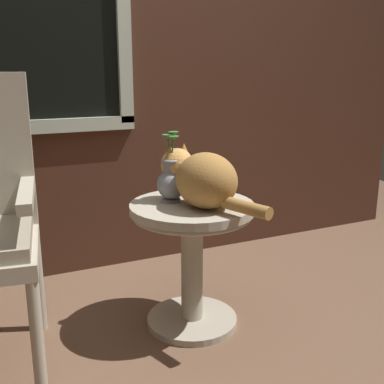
# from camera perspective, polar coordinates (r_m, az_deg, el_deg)

# --- Properties ---
(ground_plane) EXTENTS (6.00, 6.00, 0.00)m
(ground_plane) POSITION_cam_1_polar(r_m,az_deg,el_deg) (2.11, -2.38, -16.94)
(ground_plane) COLOR brown
(back_wall) EXTENTS (4.00, 0.07, 2.60)m
(back_wall) POSITION_cam_1_polar(r_m,az_deg,el_deg) (2.61, -10.61, 18.83)
(back_wall) COLOR #47281C
(back_wall) RESTS_ON ground_plane
(wicker_side_table) EXTENTS (0.52, 0.52, 0.55)m
(wicker_side_table) POSITION_cam_1_polar(r_m,az_deg,el_deg) (2.04, 0.00, -5.99)
(wicker_side_table) COLOR #B2A893
(wicker_side_table) RESTS_ON ground_plane
(cat) EXTENTS (0.30, 0.54, 0.24)m
(cat) POSITION_cam_1_polar(r_m,az_deg,el_deg) (1.91, 1.25, 1.63)
(cat) COLOR #AD7A3D
(cat) RESTS_ON wicker_side_table
(pewter_vase_with_ivy) EXTENTS (0.12, 0.12, 0.29)m
(pewter_vase_with_ivy) POSITION_cam_1_polar(r_m,az_deg,el_deg) (2.00, -2.47, 1.47)
(pewter_vase_with_ivy) COLOR gray
(pewter_vase_with_ivy) RESTS_ON wicker_side_table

